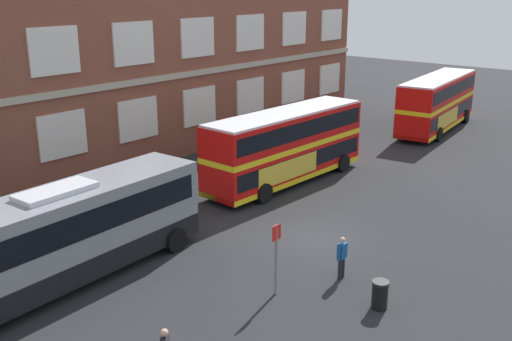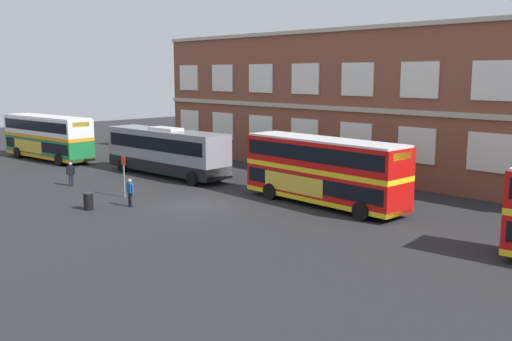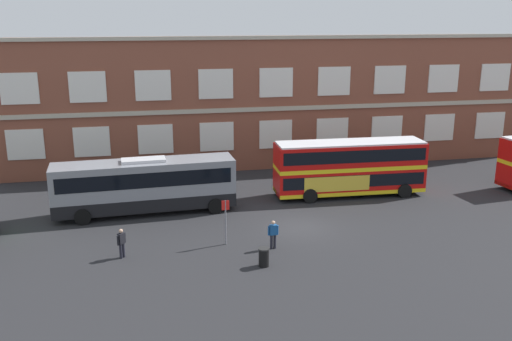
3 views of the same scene
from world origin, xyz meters
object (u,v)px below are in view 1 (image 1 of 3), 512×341
(waiting_passenger, at_px, (342,256))
(station_litter_bin, at_px, (380,295))
(double_decker_middle, at_px, (286,145))
(touring_coach, at_px, (61,237))
(bus_stand_flag, at_px, (276,253))
(double_decker_far, at_px, (437,102))

(waiting_passenger, relative_size, station_litter_bin, 1.65)
(waiting_passenger, distance_m, station_litter_bin, 2.47)
(double_decker_middle, relative_size, touring_coach, 0.91)
(touring_coach, height_order, bus_stand_flag, touring_coach)
(waiting_passenger, bearing_deg, touring_coach, 132.98)
(touring_coach, bearing_deg, double_decker_middle, 4.06)
(double_decker_middle, distance_m, station_litter_bin, 14.07)
(touring_coach, distance_m, bus_stand_flag, 7.90)
(bus_stand_flag, xyz_separation_m, station_litter_bin, (1.56, -3.35, -1.12))
(bus_stand_flag, distance_m, station_litter_bin, 3.86)
(bus_stand_flag, bearing_deg, waiting_passenger, -23.96)
(double_decker_far, distance_m, bus_stand_flag, 28.44)
(double_decker_far, distance_m, waiting_passenger, 26.27)
(double_decker_middle, relative_size, station_litter_bin, 10.74)
(double_decker_far, distance_m, station_litter_bin, 27.96)
(touring_coach, bearing_deg, double_decker_far, 0.01)
(double_decker_far, relative_size, bus_stand_flag, 4.16)
(touring_coach, bearing_deg, bus_stand_flag, -55.05)
(touring_coach, xyz_separation_m, bus_stand_flag, (4.52, -6.47, -0.27))
(waiting_passenger, distance_m, bus_stand_flag, 2.90)
(waiting_passenger, height_order, station_litter_bin, waiting_passenger)
(double_decker_far, bearing_deg, touring_coach, -179.99)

